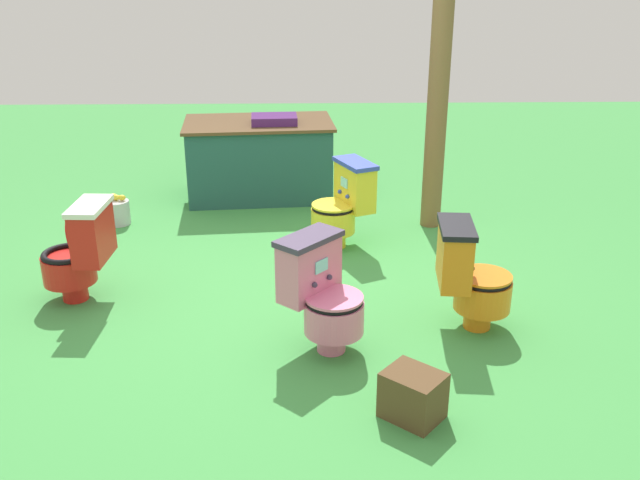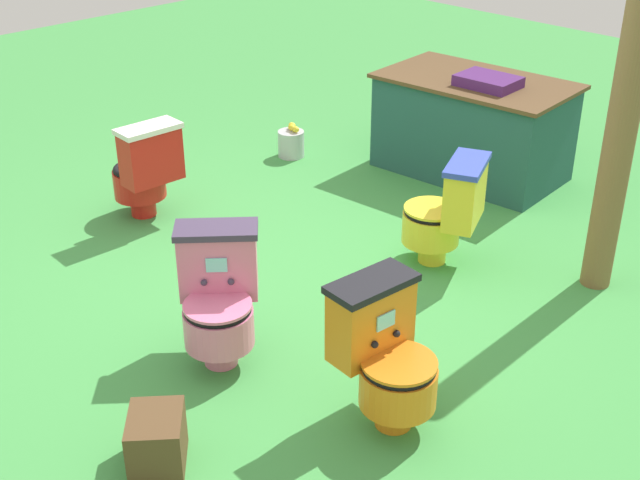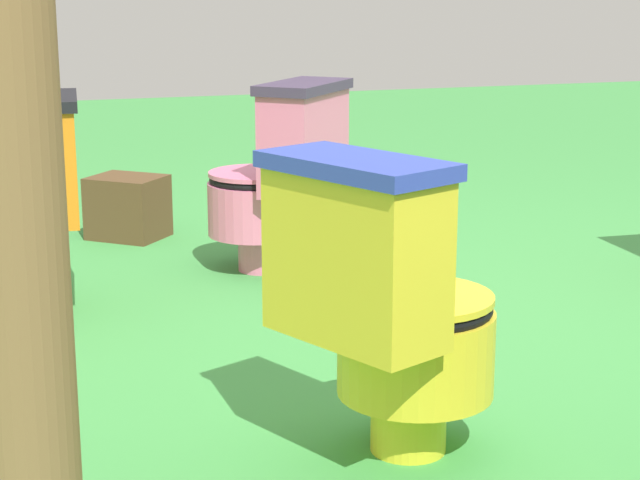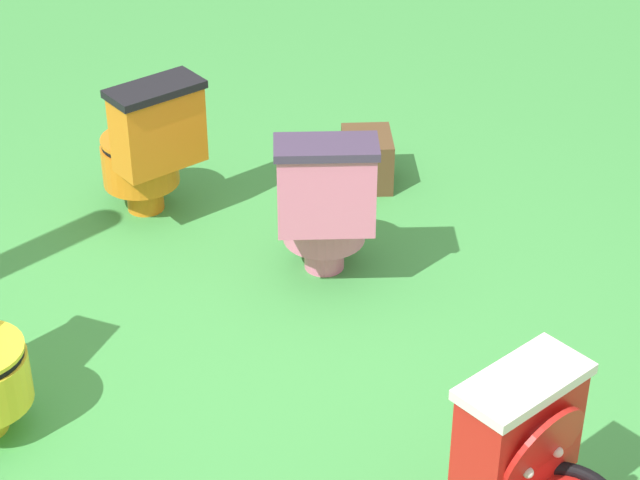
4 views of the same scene
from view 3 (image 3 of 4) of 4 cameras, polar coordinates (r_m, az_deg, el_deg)
ground at (r=3.55m, az=6.91°, el=-4.41°), size 14.00×14.00×0.00m
toilet_pink at (r=4.06m, az=-2.26°, el=3.37°), size 0.63×0.63×0.73m
toilet_yellow at (r=2.46m, az=3.69°, el=-3.55°), size 0.61×0.57×0.73m
toilet_orange at (r=3.68m, az=-15.77°, el=1.78°), size 0.53×0.45×0.73m
small_crate at (r=4.72m, az=-10.08°, el=1.71°), size 0.39×0.38×0.27m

